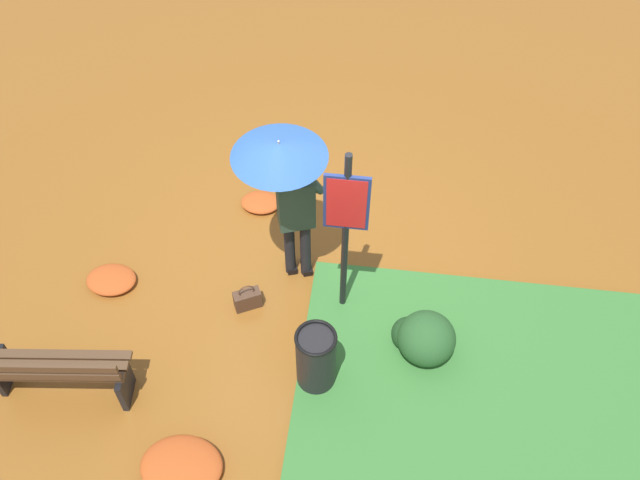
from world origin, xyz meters
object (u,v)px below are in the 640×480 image
info_sign_post (346,220)px  trash_bin (316,359)px  person_with_umbrella (287,177)px  park_bench (57,372)px  handbag (247,299)px

info_sign_post → trash_bin: size_ratio=2.76×
person_with_umbrella → info_sign_post: bearing=147.8°
person_with_umbrella → info_sign_post: size_ratio=0.89×
park_bench → info_sign_post: bearing=-152.1°
handbag → trash_bin: size_ratio=0.44×
handbag → info_sign_post: bearing=-172.3°
person_with_umbrella → handbag: bearing=53.1°
info_sign_post → person_with_umbrella: bearing=-32.2°
person_with_umbrella → trash_bin: (-0.47, 1.37, -1.13)m
info_sign_post → park_bench: (2.68, 1.42, -1.04)m
info_sign_post → handbag: 1.69m
person_with_umbrella → info_sign_post: (-0.64, 0.40, -0.11)m
handbag → park_bench: 2.09m
info_sign_post → handbag: (1.05, 0.14, -1.32)m
park_bench → trash_bin: size_ratio=1.68×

